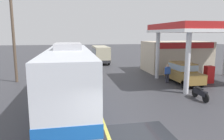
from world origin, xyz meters
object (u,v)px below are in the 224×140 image
coach_bus_main (69,77)px  motorcycle_parked_forecourt (200,93)px  minibus_opposing_lane (101,53)px  pedestrian_near_pump (167,73)px  car_at_pump (183,72)px

coach_bus_main → motorcycle_parked_forecourt: bearing=-3.6°
coach_bus_main → motorcycle_parked_forecourt: coach_bus_main is taller
minibus_opposing_lane → pedestrian_near_pump: minibus_opposing_lane is taller
coach_bus_main → car_at_pump: bearing=22.2°
car_at_pump → motorcycle_parked_forecourt: car_at_pump is taller
car_at_pump → pedestrian_near_pump: size_ratio=2.53×
car_at_pump → motorcycle_parked_forecourt: bearing=-105.3°
car_at_pump → pedestrian_near_pump: 1.31m
motorcycle_parked_forecourt → minibus_opposing_lane: bearing=102.0°
coach_bus_main → minibus_opposing_lane: coach_bus_main is taller
car_at_pump → motorcycle_parked_forecourt: size_ratio=2.33×
minibus_opposing_lane → pedestrian_near_pump: 14.52m
pedestrian_near_pump → minibus_opposing_lane: bearing=105.9°
car_at_pump → minibus_opposing_lane: bearing=110.0°
coach_bus_main → car_at_pump: coach_bus_main is taller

